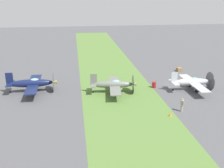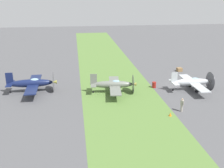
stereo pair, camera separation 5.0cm
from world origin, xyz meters
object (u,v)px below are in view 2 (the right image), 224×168
airplane_trail (32,83)px  fuel_drum (154,85)px  ground_crew_chief (182,105)px  supply_crate (179,70)px  runway_marker_cone (170,114)px  airplane_lead (192,82)px  airplane_wingman (113,84)px

airplane_trail → fuel_drum: (0.70, 18.32, -0.90)m
airplane_trail → ground_crew_chief: (9.64, 19.21, -0.44)m
supply_crate → runway_marker_cone: bearing=-24.3°
supply_crate → fuel_drum: bearing=-41.7°
airplane_lead → fuel_drum: bearing=-108.7°
supply_crate → runway_marker_cone: (18.13, -8.19, -0.10)m
airplane_wingman → supply_crate: 16.73m
airplane_wingman → ground_crew_chief: (7.68, 7.43, -0.35)m
airplane_trail → supply_crate: airplane_trail is taller
airplane_wingman → supply_crate: airplane_wingman is taller
airplane_wingman → airplane_lead: bearing=93.5°
ground_crew_chief → fuel_drum: size_ratio=1.92×
ground_crew_chief → runway_marker_cone: 2.21m
airplane_lead → ground_crew_chief: 8.42m
ground_crew_chief → runway_marker_cone: size_ratio=3.93×
airplane_trail → supply_crate: 26.66m
airplane_trail → fuel_drum: size_ratio=10.02×
airplane_wingman → supply_crate: bearing=130.3°
ground_crew_chief → airplane_trail: bearing=49.2°
airplane_lead → airplane_trail: airplane_trail is taller
airplane_lead → ground_crew_chief: bearing=-31.8°
supply_crate → airplane_lead: bearing=-11.1°
fuel_drum → supply_crate: (-8.15, 7.26, -0.13)m
airplane_wingman → airplane_trail: 11.94m
airplane_lead → supply_crate: airplane_lead is taller
airplane_lead → fuel_drum: (-1.78, -5.30, -0.81)m
ground_crew_chief → supply_crate: 18.25m
airplane_trail → ground_crew_chief: size_ratio=5.22×
airplane_lead → ground_crew_chief: size_ratio=4.83×
airplane_trail → runway_marker_cone: 20.44m
ground_crew_chief → airplane_lead: bearing=-45.8°
airplane_lead → supply_crate: 10.16m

